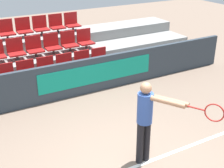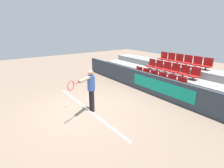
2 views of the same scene
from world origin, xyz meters
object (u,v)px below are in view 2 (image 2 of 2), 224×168
at_px(stadium_chair_17, 207,64).
at_px(tennis_player, 90,87).
at_px(stadium_chair_3, 161,79).
at_px(stadium_chair_0, 138,73).
at_px(stadium_chair_1, 145,75).
at_px(stadium_chair_11, 194,74).
at_px(stadium_chair_5, 180,85).
at_px(tennis_ball, 65,106).
at_px(stadium_chair_4, 170,82).
at_px(stadium_chair_8, 166,68).
at_px(stadium_chair_14, 178,60).
at_px(stadium_chair_7, 158,66).
at_px(stadium_chair_13, 170,58).
at_px(stadium_chair_6, 151,65).
at_px(stadium_chair_10, 184,72).
at_px(stadium_chair_15, 187,61).
at_px(stadium_chair_9, 175,70).
at_px(stadium_chair_12, 163,57).
at_px(stadium_chair_2, 153,77).
at_px(stadium_chair_16, 197,63).

xyz_separation_m(stadium_chair_17, tennis_player, (-1.14, -6.33, -0.31)).
bearing_deg(stadium_chair_3, stadium_chair_0, 180.00).
bearing_deg(stadium_chair_1, stadium_chair_11, 25.52).
bearing_deg(stadium_chair_5, tennis_ball, -114.66).
bearing_deg(stadium_chair_11, stadium_chair_4, -117.64).
xyz_separation_m(stadium_chair_11, tennis_player, (-1.14, -5.24, 0.05)).
bearing_deg(stadium_chair_8, stadium_chair_14, 90.00).
bearing_deg(stadium_chair_7, stadium_chair_13, 90.00).
distance_m(stadium_chair_5, stadium_chair_14, 2.87).
bearing_deg(stadium_chair_6, stadium_chair_5, -20.90).
bearing_deg(stadium_chair_10, tennis_player, -96.19).
xyz_separation_m(stadium_chair_15, tennis_player, (0.00, -6.33, -0.31)).
xyz_separation_m(stadium_chair_9, stadium_chair_11, (1.14, 0.00, 0.00)).
relative_size(stadium_chair_1, stadium_chair_12, 1.00).
xyz_separation_m(stadium_chair_7, stadium_chair_12, (-0.57, 1.09, 0.35)).
distance_m(stadium_chair_4, stadium_chair_14, 2.56).
bearing_deg(stadium_chair_17, tennis_player, -100.21).
bearing_deg(stadium_chair_2, stadium_chair_6, 136.33).
distance_m(stadium_chair_0, stadium_chair_7, 1.28).
distance_m(stadium_chair_9, stadium_chair_17, 1.62).
bearing_deg(stadium_chair_13, stadium_chair_12, 180.00).
distance_m(stadium_chair_7, stadium_chair_17, 2.56).
bearing_deg(stadium_chair_5, stadium_chair_3, 180.00).
bearing_deg(stadium_chair_4, stadium_chair_9, 117.64).
height_order(stadium_chair_13, stadium_chair_14, same).
xyz_separation_m(stadium_chair_3, stadium_chair_17, (1.14, 2.18, 0.71)).
bearing_deg(stadium_chair_6, stadium_chair_3, -32.47).
xyz_separation_m(stadium_chair_13, stadium_chair_15, (1.14, 0.00, 0.00)).
height_order(stadium_chair_2, stadium_chair_11, stadium_chair_11).
bearing_deg(stadium_chair_1, stadium_chair_2, 0.00).
distance_m(stadium_chair_6, stadium_chair_13, 1.28).
distance_m(stadium_chair_8, stadium_chair_15, 1.28).
bearing_deg(stadium_chair_8, stadium_chair_2, -90.00).
distance_m(stadium_chair_2, stadium_chair_3, 0.57).
relative_size(stadium_chair_12, stadium_chair_15, 1.00).
bearing_deg(stadium_chair_1, stadium_chair_8, 62.36).
bearing_deg(stadium_chair_3, stadium_chair_11, 43.67).
distance_m(stadium_chair_0, stadium_chair_14, 2.56).
distance_m(stadium_chair_7, tennis_player, 5.36).
relative_size(stadium_chair_1, stadium_chair_5, 1.00).
height_order(stadium_chair_4, stadium_chair_15, stadium_chair_15).
bearing_deg(stadium_chair_8, stadium_chair_0, -136.33).
relative_size(stadium_chair_3, stadium_chair_10, 1.00).
height_order(stadium_chair_6, stadium_chair_9, same).
distance_m(stadium_chair_10, stadium_chair_12, 2.56).
height_order(stadium_chair_8, stadium_chair_9, same).
relative_size(stadium_chair_4, stadium_chair_16, 1.00).
distance_m(stadium_chair_2, stadium_chair_10, 1.62).
bearing_deg(stadium_chair_4, stadium_chair_6, 154.48).
bearing_deg(stadium_chair_13, stadium_chair_11, -25.52).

